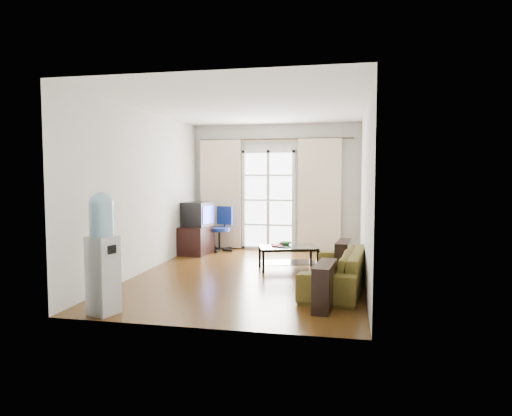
{
  "coord_description": "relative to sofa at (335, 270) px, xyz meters",
  "views": [
    {
      "loc": [
        1.55,
        -7.14,
        1.65
      ],
      "look_at": [
        0.03,
        0.35,
        1.07
      ],
      "focal_mm": 32.0,
      "sensor_mm": 36.0,
      "label": 1
    }
  ],
  "objects": [
    {
      "name": "wall_front",
      "position": [
        -1.38,
        -1.98,
        1.07
      ],
      "size": [
        3.6,
        0.02,
        2.7
      ],
      "primitive_type": "cube",
      "color": "silver",
      "rests_on": "floor"
    },
    {
      "name": "curtain_left",
      "position": [
        -2.58,
        3.1,
        0.92
      ],
      "size": [
        0.9,
        0.07,
        2.35
      ],
      "primitive_type": "cube",
      "color": "#F5E3C5",
      "rests_on": "curtain_rod"
    },
    {
      "name": "wall_left",
      "position": [
        -3.18,
        0.62,
        1.07
      ],
      "size": [
        0.02,
        5.2,
        2.7
      ],
      "primitive_type": "cube",
      "color": "silver",
      "rests_on": "floor"
    },
    {
      "name": "wall_right",
      "position": [
        0.42,
        0.62,
        1.07
      ],
      "size": [
        0.02,
        5.2,
        2.7
      ],
      "primitive_type": "cube",
      "color": "silver",
      "rests_on": "floor"
    },
    {
      "name": "radiator",
      "position": [
        -0.58,
        3.12,
        0.05
      ],
      "size": [
        0.64,
        0.12,
        0.64
      ],
      "primitive_type": "cube",
      "color": "gray",
      "rests_on": "floor"
    },
    {
      "name": "task_chair",
      "position": [
        -2.5,
        2.79,
        -0.0
      ],
      "size": [
        0.81,
        0.81,
        0.94
      ],
      "rotation": [
        0.0,
        0.0,
        -0.31
      ],
      "color": "black",
      "rests_on": "floor"
    },
    {
      "name": "sofa",
      "position": [
        0.0,
        0.0,
        0.0
      ],
      "size": [
        2.08,
        1.15,
        0.56
      ],
      "primitive_type": "imported",
      "rotation": [
        0.0,
        0.0,
        -1.67
      ],
      "color": "brown",
      "rests_on": "floor"
    },
    {
      "name": "wall_back",
      "position": [
        -1.38,
        3.22,
        1.07
      ],
      "size": [
        3.6,
        0.02,
        2.7
      ],
      "primitive_type": "cube",
      "color": "silver",
      "rests_on": "floor"
    },
    {
      "name": "ceiling",
      "position": [
        -1.38,
        0.62,
        2.42
      ],
      "size": [
        5.2,
        5.2,
        0.0
      ],
      "primitive_type": "plane",
      "rotation": [
        3.14,
        0.0,
        0.0
      ],
      "color": "white",
      "rests_on": "wall_back"
    },
    {
      "name": "french_door",
      "position": [
        -1.53,
        3.17,
        0.79
      ],
      "size": [
        1.16,
        0.06,
        2.15
      ],
      "color": "white",
      "rests_on": "wall_back"
    },
    {
      "name": "bowl",
      "position": [
        -0.91,
        1.34,
        0.14
      ],
      "size": [
        0.34,
        0.34,
        0.05
      ],
      "primitive_type": "imported",
      "rotation": [
        0.0,
        0.0,
        -0.32
      ],
      "color": "#328C45",
      "rests_on": "coffee_table"
    },
    {
      "name": "curtain_right",
      "position": [
        -0.43,
        3.1,
        0.92
      ],
      "size": [
        0.9,
        0.07,
        2.35
      ],
      "primitive_type": "cube",
      "color": "#F5E3C5",
      "rests_on": "curtain_rod"
    },
    {
      "name": "water_cooler",
      "position": [
        -2.63,
        -1.73,
        0.47
      ],
      "size": [
        0.37,
        0.37,
        1.43
      ],
      "rotation": [
        0.0,
        0.0,
        -0.32
      ],
      "color": "silver",
      "rests_on": "floor"
    },
    {
      "name": "crt_tv",
      "position": [
        -2.89,
        2.38,
        0.54
      ],
      "size": [
        0.62,
        0.63,
        0.49
      ],
      "rotation": [
        0.0,
        0.0,
        -0.21
      ],
      "color": "black",
      "rests_on": "tv_stand"
    },
    {
      "name": "coffee_table",
      "position": [
        -0.84,
        1.18,
        -0.03
      ],
      "size": [
        1.1,
        0.83,
        0.4
      ],
      "rotation": [
        0.0,
        0.0,
        0.31
      ],
      "color": "silver",
      "rests_on": "floor"
    },
    {
      "name": "tv_stand",
      "position": [
        -2.89,
        2.34,
        0.0
      ],
      "size": [
        0.57,
        0.81,
        0.57
      ],
      "primitive_type": "cube",
      "rotation": [
        0.0,
        0.0,
        -0.07
      ],
      "color": "black",
      "rests_on": "floor"
    },
    {
      "name": "book",
      "position": [
        -1.13,
        1.2,
        0.13
      ],
      "size": [
        0.32,
        0.35,
        0.02
      ],
      "primitive_type": "imported",
      "rotation": [
        0.0,
        0.0,
        0.29
      ],
      "color": "#B22415",
      "rests_on": "coffee_table"
    },
    {
      "name": "remote",
      "position": [
        -0.92,
        1.05,
        0.12
      ],
      "size": [
        0.16,
        0.08,
        0.02
      ],
      "primitive_type": "cube",
      "rotation": [
        0.0,
        0.0,
        -0.24
      ],
      "color": "black",
      "rests_on": "coffee_table"
    },
    {
      "name": "curtain_rod",
      "position": [
        -1.38,
        3.12,
        2.1
      ],
      "size": [
        3.3,
        0.04,
        0.04
      ],
      "primitive_type": "cylinder",
      "rotation": [
        0.0,
        1.57,
        0.0
      ],
      "color": "#4C3F2D",
      "rests_on": "wall_back"
    },
    {
      "name": "floor",
      "position": [
        -1.38,
        0.62,
        -0.28
      ],
      "size": [
        5.2,
        5.2,
        0.0
      ],
      "primitive_type": "plane",
      "color": "#553514",
      "rests_on": "ground"
    }
  ]
}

